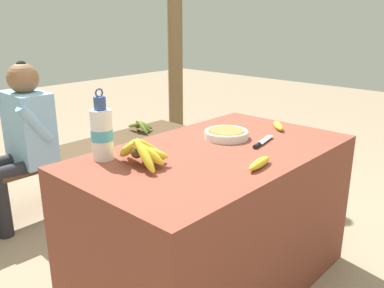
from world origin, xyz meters
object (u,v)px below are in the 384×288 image
object	(u,v)px
serving_bowl	(226,134)
loose_banana_front	(259,163)
loose_banana_side	(278,126)
banana_bunch_green	(140,125)
knife	(261,143)
wooden_bench	(84,154)
seated_vendor	(22,134)
banana_bunch_ripe	(142,151)
water_bottle	(102,133)
support_post_far	(175,12)

from	to	relation	value
serving_bowl	loose_banana_front	distance (m)	0.41
loose_banana_side	banana_bunch_green	xyz separation A→B (m)	(0.18, 1.34, -0.28)
serving_bowl	banana_bunch_green	size ratio (longest dim) A/B	0.88
knife	wooden_bench	distance (m)	1.47
serving_bowl	seated_vendor	bearing A→B (deg)	110.82
seated_vendor	serving_bowl	bearing A→B (deg)	112.92
wooden_bench	seated_vendor	world-z (taller)	seated_vendor
loose_banana_front	knife	world-z (taller)	loose_banana_front
knife	seated_vendor	xyz separation A→B (m)	(-0.48, 1.39, -0.13)
banana_bunch_ripe	seated_vendor	size ratio (longest dim) A/B	0.28
banana_bunch_ripe	wooden_bench	size ratio (longest dim) A/B	0.15
seated_vendor	water_bottle	bearing A→B (deg)	85.25
water_bottle	support_post_far	bearing A→B (deg)	37.41
seated_vendor	banana_bunch_ripe	bearing A→B (deg)	89.12
banana_bunch_green	serving_bowl	bearing A→B (deg)	-111.75
serving_bowl	knife	distance (m)	0.18
water_bottle	knife	world-z (taller)	water_bottle
support_post_far	banana_bunch_ripe	bearing A→B (deg)	-138.35
banana_bunch_ripe	support_post_far	xyz separation A→B (m)	(1.79, 1.59, 0.54)
banana_bunch_ripe	serving_bowl	world-z (taller)	banana_bunch_ripe
banana_bunch_green	support_post_far	size ratio (longest dim) A/B	0.10
loose_banana_front	banana_bunch_green	world-z (taller)	loose_banana_front
loose_banana_front	seated_vendor	bearing A→B (deg)	98.48
wooden_bench	support_post_far	size ratio (longest dim) A/B	0.70
loose_banana_front	loose_banana_side	world-z (taller)	same
loose_banana_front	banana_bunch_green	size ratio (longest dim) A/B	0.69
water_bottle	support_post_far	distance (m)	2.38
banana_bunch_green	support_post_far	bearing A→B (deg)	25.40
serving_bowl	seated_vendor	world-z (taller)	seated_vendor
serving_bowl	loose_banana_side	distance (m)	0.33
serving_bowl	loose_banana_side	world-z (taller)	serving_bowl
banana_bunch_ripe	banana_bunch_green	xyz separation A→B (m)	(1.02, 1.22, -0.32)
loose_banana_front	wooden_bench	bearing A→B (deg)	82.82
serving_bowl	seated_vendor	distance (m)	1.30
banana_bunch_ripe	support_post_far	bearing A→B (deg)	41.65
serving_bowl	water_bottle	xyz separation A→B (m)	(-0.58, 0.19, 0.09)
water_bottle	knife	size ratio (longest dim) A/B	1.42
serving_bowl	support_post_far	xyz separation A→B (m)	(1.27, 1.61, 0.58)
loose_banana_front	serving_bowl	bearing A→B (deg)	56.27
loose_banana_front	seated_vendor	distance (m)	1.57
seated_vendor	loose_banana_side	bearing A→B (deg)	122.72
knife	support_post_far	xyz separation A→B (m)	(1.24, 1.79, 0.59)
loose_banana_front	wooden_bench	xyz separation A→B (m)	(0.20, 1.58, -0.38)
water_bottle	serving_bowl	bearing A→B (deg)	-18.37
water_bottle	loose_banana_front	world-z (taller)	water_bottle
wooden_bench	water_bottle	bearing A→B (deg)	-117.85
loose_banana_side	wooden_bench	size ratio (longest dim) A/B	0.07
wooden_bench	knife	bearing A→B (deg)	-87.96
serving_bowl	wooden_bench	bearing A→B (deg)	91.34
loose_banana_side	banana_bunch_green	distance (m)	1.38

